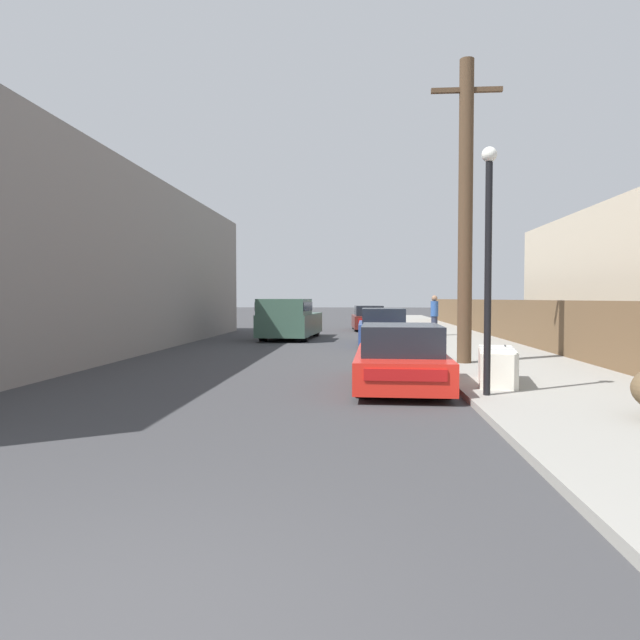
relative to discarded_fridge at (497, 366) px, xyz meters
The scene contains 11 objects.
sidewalk_curb 14.84m from the discarded_fridge, 85.13° to the left, with size 4.20×63.00×0.12m, color gray.
discarded_fridge is the anchor object (origin of this frame).
parked_sports_car_red 1.89m from the discarded_fridge, behind, with size 1.89×4.49×1.28m.
car_parked_mid 10.96m from the discarded_fridge, 99.59° to the left, with size 1.88×4.50×1.41m.
car_parked_far 20.79m from the discarded_fridge, 96.22° to the left, with size 1.96×4.27×1.39m.
pickup_truck 14.56m from the discarded_fridge, 113.49° to the left, with size 2.43×5.36×1.77m.
utility_pole 5.12m from the discarded_fridge, 89.81° to the left, with size 1.80×0.37×7.78m.
street_lamp 2.60m from the discarded_fridge, 109.59° to the right, with size 0.26×0.26×4.26m.
wooden_fence 14.76m from the discarded_fridge, 77.43° to the left, with size 0.08×43.17×1.62m, color brown.
building_left_block 14.90m from the discarded_fridge, 152.93° to the left, with size 7.00×26.38×5.91m, color gray.
pedestrian 14.58m from the discarded_fridge, 87.52° to the left, with size 0.34×0.34×1.81m.
Camera 1 is at (1.37, -2.65, 1.80)m, focal length 32.00 mm.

